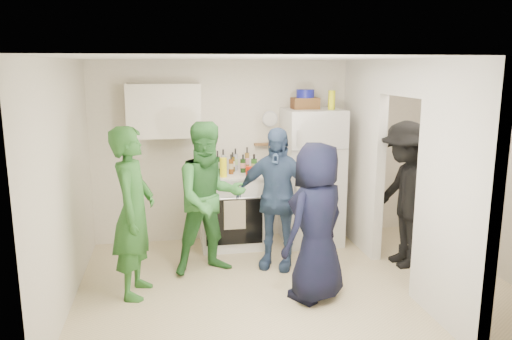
{
  "coord_description": "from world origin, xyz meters",
  "views": [
    {
      "loc": [
        -1.36,
        -5.12,
        2.42
      ],
      "look_at": [
        -0.37,
        0.4,
        1.25
      ],
      "focal_mm": 35.0,
      "sensor_mm": 36.0,
      "label": 1
    }
  ],
  "objects_px": {
    "fridge": "(312,177)",
    "person_nook": "(405,195)",
    "person_navy": "(316,222)",
    "wicker_basket": "(305,103)",
    "person_green_center": "(210,199)",
    "person_denim": "(276,198)",
    "blue_bowl": "(305,94)",
    "stove": "(231,209)",
    "yellow_cup_stack_top": "(332,100)",
    "person_green_left": "(134,212)"
  },
  "relations": [
    {
      "from": "person_green_left",
      "to": "person_denim",
      "type": "height_order",
      "value": "person_green_left"
    },
    {
      "from": "stove",
      "to": "wicker_basket",
      "type": "xyz_separation_m",
      "value": [
        1.02,
        0.02,
        1.42
      ]
    },
    {
      "from": "person_navy",
      "to": "fridge",
      "type": "bearing_deg",
      "value": -139.83
    },
    {
      "from": "fridge",
      "to": "person_green_left",
      "type": "xyz_separation_m",
      "value": [
        -2.32,
        -1.28,
        -0.01
      ]
    },
    {
      "from": "fridge",
      "to": "blue_bowl",
      "type": "bearing_deg",
      "value": 153.43
    },
    {
      "from": "person_green_center",
      "to": "person_green_left",
      "type": "bearing_deg",
      "value": -164.31
    },
    {
      "from": "person_green_center",
      "to": "person_nook",
      "type": "distance_m",
      "value": 2.36
    },
    {
      "from": "blue_bowl",
      "to": "fridge",
      "type": "bearing_deg",
      "value": -26.57
    },
    {
      "from": "person_navy",
      "to": "blue_bowl",
      "type": "bearing_deg",
      "value": -136.34
    },
    {
      "from": "person_green_center",
      "to": "person_denim",
      "type": "height_order",
      "value": "person_green_center"
    },
    {
      "from": "fridge",
      "to": "person_denim",
      "type": "height_order",
      "value": "fridge"
    },
    {
      "from": "stove",
      "to": "fridge",
      "type": "bearing_deg",
      "value": -1.53
    },
    {
      "from": "wicker_basket",
      "to": "person_nook",
      "type": "bearing_deg",
      "value": -47.31
    },
    {
      "from": "stove",
      "to": "wicker_basket",
      "type": "height_order",
      "value": "wicker_basket"
    },
    {
      "from": "person_green_left",
      "to": "person_navy",
      "type": "height_order",
      "value": "person_green_left"
    },
    {
      "from": "blue_bowl",
      "to": "person_green_left",
      "type": "distance_m",
      "value": 2.83
    },
    {
      "from": "person_green_left",
      "to": "person_navy",
      "type": "distance_m",
      "value": 1.92
    },
    {
      "from": "stove",
      "to": "blue_bowl",
      "type": "height_order",
      "value": "blue_bowl"
    },
    {
      "from": "fridge",
      "to": "blue_bowl",
      "type": "xyz_separation_m",
      "value": [
        -0.1,
        0.05,
        1.13
      ]
    },
    {
      "from": "wicker_basket",
      "to": "blue_bowl",
      "type": "bearing_deg",
      "value": 0.0
    },
    {
      "from": "person_green_center",
      "to": "person_denim",
      "type": "distance_m",
      "value": 0.8
    },
    {
      "from": "person_green_left",
      "to": "blue_bowl",
      "type": "bearing_deg",
      "value": -47.57
    },
    {
      "from": "yellow_cup_stack_top",
      "to": "person_nook",
      "type": "xyz_separation_m",
      "value": [
        0.66,
        -0.91,
        -1.09
      ]
    },
    {
      "from": "wicker_basket",
      "to": "person_navy",
      "type": "bearing_deg",
      "value": -101.14
    },
    {
      "from": "wicker_basket",
      "to": "person_denim",
      "type": "relative_size",
      "value": 0.2
    },
    {
      "from": "blue_bowl",
      "to": "yellow_cup_stack_top",
      "type": "bearing_deg",
      "value": -25.11
    },
    {
      "from": "stove",
      "to": "person_green_left",
      "type": "bearing_deg",
      "value": -132.39
    },
    {
      "from": "fridge",
      "to": "wicker_basket",
      "type": "xyz_separation_m",
      "value": [
        -0.1,
        0.05,
        1.0
      ]
    },
    {
      "from": "fridge",
      "to": "blue_bowl",
      "type": "distance_m",
      "value": 1.14
    },
    {
      "from": "person_green_left",
      "to": "person_nook",
      "type": "height_order",
      "value": "person_green_left"
    },
    {
      "from": "fridge",
      "to": "blue_bowl",
      "type": "relative_size",
      "value": 7.73
    },
    {
      "from": "fridge",
      "to": "person_nook",
      "type": "relative_size",
      "value": 1.04
    },
    {
      "from": "fridge",
      "to": "yellow_cup_stack_top",
      "type": "height_order",
      "value": "yellow_cup_stack_top"
    },
    {
      "from": "wicker_basket",
      "to": "person_nook",
      "type": "relative_size",
      "value": 0.2
    },
    {
      "from": "yellow_cup_stack_top",
      "to": "person_nook",
      "type": "bearing_deg",
      "value": -54.11
    },
    {
      "from": "stove",
      "to": "blue_bowl",
      "type": "distance_m",
      "value": 1.86
    },
    {
      "from": "yellow_cup_stack_top",
      "to": "person_navy",
      "type": "xyz_separation_m",
      "value": [
        -0.67,
        -1.61,
        -1.14
      ]
    },
    {
      "from": "blue_bowl",
      "to": "person_denim",
      "type": "height_order",
      "value": "blue_bowl"
    },
    {
      "from": "yellow_cup_stack_top",
      "to": "person_green_center",
      "type": "bearing_deg",
      "value": -157.11
    },
    {
      "from": "stove",
      "to": "person_denim",
      "type": "height_order",
      "value": "person_denim"
    },
    {
      "from": "blue_bowl",
      "to": "wicker_basket",
      "type": "bearing_deg",
      "value": 0.0
    },
    {
      "from": "person_green_left",
      "to": "person_nook",
      "type": "relative_size",
      "value": 1.02
    },
    {
      "from": "person_green_left",
      "to": "person_navy",
      "type": "xyz_separation_m",
      "value": [
        1.87,
        -0.43,
        -0.08
      ]
    },
    {
      "from": "wicker_basket",
      "to": "person_denim",
      "type": "xyz_separation_m",
      "value": [
        -0.58,
        -0.85,
        -1.07
      ]
    },
    {
      "from": "wicker_basket",
      "to": "person_navy",
      "type": "height_order",
      "value": "wicker_basket"
    },
    {
      "from": "person_green_center",
      "to": "person_navy",
      "type": "xyz_separation_m",
      "value": [
        1.03,
        -0.9,
        -0.06
      ]
    },
    {
      "from": "wicker_basket",
      "to": "yellow_cup_stack_top",
      "type": "distance_m",
      "value": 0.36
    },
    {
      "from": "blue_bowl",
      "to": "person_green_center",
      "type": "xyz_separation_m",
      "value": [
        -1.37,
        -0.86,
        -1.16
      ]
    },
    {
      "from": "person_navy",
      "to": "person_nook",
      "type": "relative_size",
      "value": 0.94
    },
    {
      "from": "fridge",
      "to": "person_navy",
      "type": "distance_m",
      "value": 1.77
    }
  ]
}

